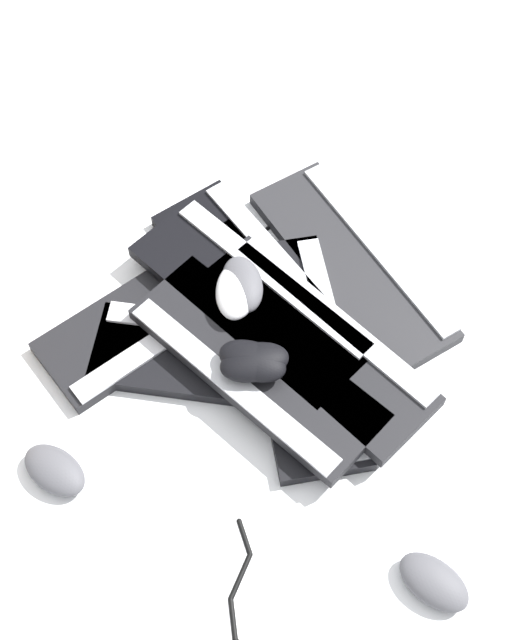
% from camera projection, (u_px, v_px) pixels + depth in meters
% --- Properties ---
extents(ground_plane, '(3.20, 3.20, 0.00)m').
position_uv_depth(ground_plane, '(303.00, 331.00, 1.51)').
color(ground_plane, white).
extents(keyboard_0, '(0.46, 0.32, 0.03)m').
position_uv_depth(keyboard_0, '(302.00, 351.00, 1.47)').
color(keyboard_0, black).
rests_on(keyboard_0, ground).
extents(keyboard_1, '(0.45, 0.17, 0.03)m').
position_uv_depth(keyboard_1, '(353.00, 264.00, 1.56)').
color(keyboard_1, '#232326').
rests_on(keyboard_1, ground).
extents(keyboard_2, '(0.44, 0.15, 0.03)m').
position_uv_depth(keyboard_2, '(257.00, 283.00, 1.54)').
color(keyboard_2, black).
rests_on(keyboard_2, ground).
extents(keyboard_3, '(0.17, 0.45, 0.03)m').
position_uv_depth(keyboard_3, '(165.00, 309.00, 1.51)').
color(keyboard_3, black).
rests_on(keyboard_3, ground).
extents(keyboard_4, '(0.41, 0.42, 0.03)m').
position_uv_depth(keyboard_4, '(227.00, 359.00, 1.47)').
color(keyboard_4, black).
rests_on(keyboard_4, ground).
extents(keyboard_5, '(0.46, 0.24, 0.03)m').
position_uv_depth(keyboard_5, '(256.00, 366.00, 1.43)').
color(keyboard_5, black).
rests_on(keyboard_5, keyboard_4).
extents(keyboard_6, '(0.46, 0.22, 0.03)m').
position_uv_depth(keyboard_6, '(312.00, 342.00, 1.45)').
color(keyboard_6, black).
rests_on(keyboard_6, keyboard_0).
extents(keyboard_7, '(0.46, 0.23, 0.03)m').
position_uv_depth(keyboard_7, '(251.00, 299.00, 1.49)').
color(keyboard_7, black).
rests_on(keyboard_7, keyboard_2).
extents(mouse_0, '(0.13, 0.10, 0.04)m').
position_uv_depth(mouse_0, '(55.00, 470.00, 1.36)').
color(mouse_0, '#4C4C51').
rests_on(mouse_0, ground).
extents(mouse_1, '(0.10, 0.13, 0.04)m').
position_uv_depth(mouse_1, '(254.00, 362.00, 1.39)').
color(mouse_1, black).
rests_on(mouse_1, keyboard_5).
extents(mouse_2, '(0.13, 0.12, 0.04)m').
position_uv_depth(mouse_2, '(236.00, 291.00, 1.45)').
color(mouse_2, silver).
rests_on(mouse_2, keyboard_7).
extents(mouse_3, '(0.13, 0.12, 0.04)m').
position_uv_depth(mouse_3, '(252.00, 361.00, 1.39)').
color(mouse_3, black).
rests_on(mouse_3, keyboard_5).
extents(mouse_4, '(0.13, 0.11, 0.04)m').
position_uv_depth(mouse_4, '(242.00, 284.00, 1.46)').
color(mouse_4, '#4C4C51').
rests_on(mouse_4, keyboard_7).
extents(mouse_5, '(0.12, 0.09, 0.04)m').
position_uv_depth(mouse_5, '(434.00, 582.00, 1.27)').
color(mouse_5, '#4C4C51').
rests_on(mouse_5, ground).
extents(cable_0, '(0.52, 0.26, 0.01)m').
position_uv_depth(cable_0, '(306.00, 304.00, 1.53)').
color(cable_0, black).
rests_on(cable_0, ground).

